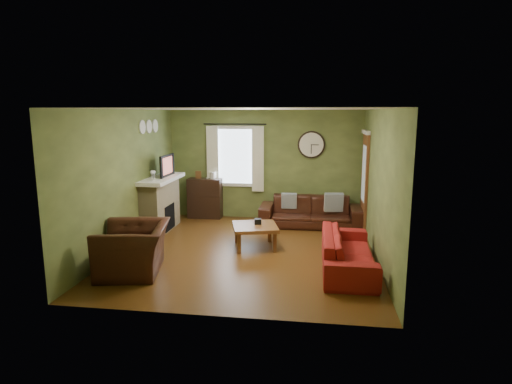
# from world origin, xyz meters

# --- Properties ---
(floor) EXTENTS (4.60, 5.20, 0.00)m
(floor) POSITION_xyz_m (0.00, 0.00, 0.00)
(floor) COLOR #513011
(floor) RESTS_ON ground
(ceiling) EXTENTS (4.60, 5.20, 0.00)m
(ceiling) POSITION_xyz_m (0.00, 0.00, 2.60)
(ceiling) COLOR white
(ceiling) RESTS_ON ground
(wall_left) EXTENTS (0.00, 5.20, 2.60)m
(wall_left) POSITION_xyz_m (-2.30, 0.00, 1.30)
(wall_left) COLOR #607038
(wall_left) RESTS_ON ground
(wall_right) EXTENTS (0.00, 5.20, 2.60)m
(wall_right) POSITION_xyz_m (2.30, 0.00, 1.30)
(wall_right) COLOR #607038
(wall_right) RESTS_ON ground
(wall_back) EXTENTS (4.60, 0.00, 2.60)m
(wall_back) POSITION_xyz_m (0.00, 2.60, 1.30)
(wall_back) COLOR #607038
(wall_back) RESTS_ON ground
(wall_front) EXTENTS (4.60, 0.00, 2.60)m
(wall_front) POSITION_xyz_m (0.00, -2.60, 1.30)
(wall_front) COLOR #607038
(wall_front) RESTS_ON ground
(fireplace) EXTENTS (0.40, 1.40, 1.10)m
(fireplace) POSITION_xyz_m (-2.10, 1.15, 0.55)
(fireplace) COLOR tan
(fireplace) RESTS_ON floor
(firebox) EXTENTS (0.04, 0.60, 0.55)m
(firebox) POSITION_xyz_m (-1.91, 1.15, 0.30)
(firebox) COLOR black
(firebox) RESTS_ON fireplace
(mantel) EXTENTS (0.58, 1.60, 0.08)m
(mantel) POSITION_xyz_m (-2.07, 1.15, 1.14)
(mantel) COLOR white
(mantel) RESTS_ON fireplace
(tv) EXTENTS (0.08, 0.60, 0.35)m
(tv) POSITION_xyz_m (-2.05, 1.30, 1.35)
(tv) COLOR black
(tv) RESTS_ON mantel
(tv_screen) EXTENTS (0.02, 0.62, 0.36)m
(tv_screen) POSITION_xyz_m (-1.97, 1.30, 1.41)
(tv_screen) COLOR #994C3F
(tv_screen) RESTS_ON mantel
(medallion_left) EXTENTS (0.28, 0.28, 0.03)m
(medallion_left) POSITION_xyz_m (-2.28, 0.80, 2.25)
(medallion_left) COLOR white
(medallion_left) RESTS_ON wall_left
(medallion_mid) EXTENTS (0.28, 0.28, 0.03)m
(medallion_mid) POSITION_xyz_m (-2.28, 1.15, 2.25)
(medallion_mid) COLOR white
(medallion_mid) RESTS_ON wall_left
(medallion_right) EXTENTS (0.28, 0.28, 0.03)m
(medallion_right) POSITION_xyz_m (-2.28, 1.50, 2.25)
(medallion_right) COLOR white
(medallion_right) RESTS_ON wall_left
(window_pane) EXTENTS (1.00, 0.02, 1.30)m
(window_pane) POSITION_xyz_m (-0.70, 2.58, 1.50)
(window_pane) COLOR silver
(window_pane) RESTS_ON wall_back
(curtain_rod) EXTENTS (0.03, 0.03, 1.50)m
(curtain_rod) POSITION_xyz_m (-0.70, 2.48, 2.27)
(curtain_rod) COLOR black
(curtain_rod) RESTS_ON wall_back
(curtain_left) EXTENTS (0.28, 0.04, 1.55)m
(curtain_left) POSITION_xyz_m (-1.25, 2.48, 1.45)
(curtain_left) COLOR white
(curtain_left) RESTS_ON wall_back
(curtain_right) EXTENTS (0.28, 0.04, 1.55)m
(curtain_right) POSITION_xyz_m (-0.15, 2.48, 1.45)
(curtain_right) COLOR white
(curtain_right) RESTS_ON wall_back
(wall_clock) EXTENTS (0.64, 0.06, 0.64)m
(wall_clock) POSITION_xyz_m (1.10, 2.55, 1.80)
(wall_clock) COLOR white
(wall_clock) RESTS_ON wall_back
(door) EXTENTS (0.05, 0.90, 2.10)m
(door) POSITION_xyz_m (2.27, 1.85, 1.05)
(door) COLOR brown
(door) RESTS_ON floor
(bookshelf) EXTENTS (0.81, 0.35, 0.97)m
(bookshelf) POSITION_xyz_m (-1.44, 2.41, 0.48)
(bookshelf) COLOR black
(bookshelf) RESTS_ON floor
(book) EXTENTS (0.18, 0.22, 0.02)m
(book) POSITION_xyz_m (-1.42, 2.50, 0.96)
(book) COLOR brown
(book) RESTS_ON bookshelf
(sofa_brown) EXTENTS (2.28, 0.89, 0.67)m
(sofa_brown) POSITION_xyz_m (1.13, 1.97, 0.33)
(sofa_brown) COLOR black
(sofa_brown) RESTS_ON floor
(pillow_left) EXTENTS (0.35, 0.11, 0.35)m
(pillow_left) POSITION_xyz_m (0.63, 2.08, 0.55)
(pillow_left) COLOR gray
(pillow_left) RESTS_ON sofa_brown
(pillow_right) EXTENTS (0.43, 0.18, 0.42)m
(pillow_right) POSITION_xyz_m (1.64, 2.04, 0.55)
(pillow_right) COLOR gray
(pillow_right) RESTS_ON sofa_brown
(sofa_red) EXTENTS (0.81, 2.08, 0.61)m
(sofa_red) POSITION_xyz_m (1.77, -0.68, 0.30)
(sofa_red) COLOR maroon
(sofa_red) RESTS_ON floor
(armchair) EXTENTS (1.27, 1.38, 0.78)m
(armchair) POSITION_xyz_m (-1.65, -1.29, 0.39)
(armchair) COLOR black
(armchair) RESTS_ON floor
(coffee_table) EXTENTS (1.00, 1.00, 0.44)m
(coffee_table) POSITION_xyz_m (0.10, 0.25, 0.22)
(coffee_table) COLOR brown
(coffee_table) RESTS_ON floor
(tissue_box) EXTENTS (0.15, 0.15, 0.10)m
(tissue_box) POSITION_xyz_m (0.14, 0.34, 0.40)
(tissue_box) COLOR black
(tissue_box) RESTS_ON coffee_table
(wine_glass_a) EXTENTS (0.07, 0.07, 0.21)m
(wine_glass_a) POSITION_xyz_m (-2.05, 0.63, 1.29)
(wine_glass_a) COLOR white
(wine_glass_a) RESTS_ON mantel
(wine_glass_b) EXTENTS (0.07, 0.07, 0.20)m
(wine_glass_b) POSITION_xyz_m (-2.05, 0.74, 1.28)
(wine_glass_b) COLOR white
(wine_glass_b) RESTS_ON mantel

